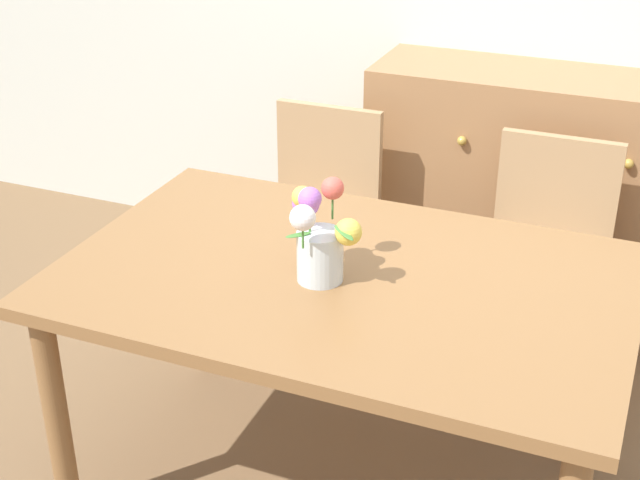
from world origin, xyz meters
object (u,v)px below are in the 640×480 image
object	(u,v)px
dining_table	(344,301)
flower_vase	(319,235)
dresser	(545,198)
chair_left	(318,209)
chair_right	(546,248)

from	to	relation	value
dining_table	flower_vase	world-z (taller)	flower_vase
dresser	chair_left	bearing A→B (deg)	-148.58
dining_table	chair_right	distance (m)	0.97
flower_vase	dresser	bearing A→B (deg)	73.63
chair_left	chair_right	xyz separation A→B (m)	(0.87, 0.00, 0.00)
chair_left	dresser	bearing A→B (deg)	-148.58
chair_right	dining_table	bearing A→B (deg)	63.03
chair_left	chair_right	bearing A→B (deg)	-180.00
chair_left	dresser	distance (m)	0.92
chair_right	flower_vase	world-z (taller)	flower_vase
chair_left	dresser	xyz separation A→B (m)	(0.78, 0.48, -0.02)
chair_left	chair_right	size ratio (longest dim) A/B	1.00
chair_left	flower_vase	size ratio (longest dim) A/B	3.32
chair_right	flower_vase	distance (m)	1.09
chair_right	dresser	world-z (taller)	dresser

